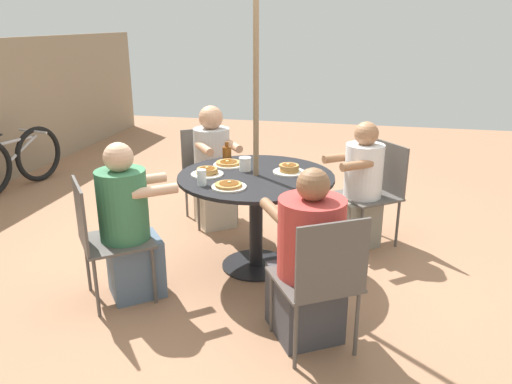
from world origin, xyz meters
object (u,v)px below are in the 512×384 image
at_px(pancake_plate_d, 228,164).
at_px(coffee_cup, 245,164).
at_px(patio_chair_north, 377,187).
at_px(diner_north, 360,190).
at_px(diner_west, 308,264).
at_px(drinking_glass_a, 202,177).
at_px(diner_east, 213,171).
at_px(patio_chair_west, 321,276).
at_px(patio_chair_south, 103,234).
at_px(diner_south, 129,228).
at_px(syrup_bottle, 227,152).
at_px(patio_table, 256,193).
at_px(pancake_plate_b, 207,172).
at_px(bicycle, 13,161).
at_px(pancake_plate_c, 229,186).
at_px(patio_chair_east, 207,169).
at_px(pancake_plate_a, 289,169).

height_order(pancake_plate_d, coffee_cup, coffee_cup).
distance_m(patio_chair_north, coffee_cup, 1.23).
height_order(diner_north, diner_west, diner_west).
bearing_deg(drinking_glass_a, pancake_plate_d, -5.43).
distance_m(diner_east, patio_chair_west, 2.13).
height_order(patio_chair_south, diner_south, diner_south).
height_order(patio_chair_north, syrup_bottle, syrup_bottle).
distance_m(patio_table, coffee_cup, 0.24).
relative_size(patio_chair_north, coffee_cup, 8.30).
bearing_deg(drinking_glass_a, pancake_plate_b, 9.04).
height_order(patio_table, pancake_plate_b, pancake_plate_b).
bearing_deg(coffee_cup, diner_south, 136.77).
height_order(diner_south, pancake_plate_b, diner_south).
xyz_separation_m(patio_table, pancake_plate_d, (0.20, 0.27, 0.16)).
bearing_deg(drinking_glass_a, patio_chair_north, -50.29).
bearing_deg(diner_north, patio_chair_north, -90.00).
bearing_deg(drinking_glass_a, diner_east, 13.34).
xyz_separation_m(diner_north, patio_chair_west, (-1.58, 0.18, 0.00)).
bearing_deg(patio_chair_south, patio_table, 90.00).
distance_m(diner_east, bicycle, 2.60).
bearing_deg(patio_chair_south, pancake_plate_d, 107.05).
bearing_deg(syrup_bottle, drinking_glass_a, -178.51).
height_order(patio_chair_west, diner_west, diner_west).
height_order(patio_table, diner_east, diner_east).
distance_m(diner_east, syrup_bottle, 0.53).
bearing_deg(diner_south, pancake_plate_d, 110.17).
xyz_separation_m(diner_north, syrup_bottle, (-0.19, 1.11, 0.32)).
bearing_deg(patio_chair_south, drinking_glass_a, 85.76).
bearing_deg(pancake_plate_c, patio_chair_north, -44.66).
xyz_separation_m(patio_chair_east, bicycle, (0.36, 2.44, -0.16)).
distance_m(pancake_plate_d, syrup_bottle, 0.22).
distance_m(patio_chair_east, bicycle, 2.48).
height_order(patio_chair_east, pancake_plate_c, patio_chair_east).
xyz_separation_m(diner_west, drinking_glass_a, (0.51, 0.82, 0.33)).
distance_m(pancake_plate_a, drinking_glass_a, 0.70).
height_order(drinking_glass_a, bicycle, drinking_glass_a).
bearing_deg(patio_chair_north, drinking_glass_a, 92.10).
relative_size(diner_east, bicycle, 0.82).
xyz_separation_m(patio_chair_south, pancake_plate_b, (0.63, -0.54, 0.28)).
bearing_deg(pancake_plate_b, pancake_plate_d, -17.16).
relative_size(patio_chair_south, pancake_plate_c, 3.58).
xyz_separation_m(pancake_plate_c, drinking_glass_a, (0.02, 0.20, 0.04)).
bearing_deg(patio_chair_east, syrup_bottle, 87.39).
bearing_deg(pancake_plate_c, pancake_plate_b, 42.86).
bearing_deg(diner_north, patio_chair_east, 39.70).
bearing_deg(patio_chair_west, diner_east, 92.61).
xyz_separation_m(pancake_plate_d, coffee_cup, (-0.11, -0.16, 0.04)).
distance_m(pancake_plate_a, pancake_plate_c, 0.57).
height_order(diner_north, bicycle, diner_north).
height_order(diner_east, patio_chair_south, diner_east).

